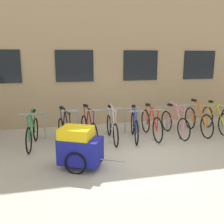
% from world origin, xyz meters
% --- Properties ---
extents(ground_plane, '(42.00, 42.00, 0.00)m').
position_xyz_m(ground_plane, '(0.00, 0.00, 0.00)').
color(ground_plane, '#B2ADA0').
extents(storefront_building, '(28.00, 7.32, 6.27)m').
position_xyz_m(storefront_building, '(0.00, 6.84, 3.14)').
color(storefront_building, tan).
rests_on(storefront_building, ground).
extents(bike_rack, '(6.54, 0.05, 0.82)m').
position_xyz_m(bike_rack, '(0.49, 1.90, 0.49)').
color(bike_rack, gray).
rests_on(bike_rack, ground).
extents(bicycle_orange, '(0.44, 1.84, 1.06)m').
position_xyz_m(bicycle_orange, '(2.56, 1.38, 0.41)').
color(bicycle_orange, black).
rests_on(bicycle_orange, ground).
extents(bicycle_red, '(0.44, 1.81, 0.99)m').
position_xyz_m(bicycle_red, '(0.92, 1.35, 0.40)').
color(bicycle_red, black).
rests_on(bicycle_red, ground).
extents(bicycle_pink, '(0.44, 1.73, 1.08)m').
position_xyz_m(bicycle_pink, '(1.70, 1.32, 0.38)').
color(bicycle_pink, black).
rests_on(bicycle_pink, ground).
extents(bicycle_black, '(0.49, 1.68, 1.10)m').
position_xyz_m(bicycle_black, '(-1.69, 1.26, 0.38)').
color(bicycle_black, black).
rests_on(bicycle_black, ground).
extents(bicycle_green, '(0.44, 1.72, 1.04)m').
position_xyz_m(bicycle_green, '(-2.59, 1.31, 0.38)').
color(bicycle_green, black).
rests_on(bicycle_green, ground).
extents(bicycle_maroon, '(0.44, 1.64, 1.05)m').
position_xyz_m(bicycle_maroon, '(-1.00, 1.43, 0.38)').
color(bicycle_maroon, black).
rests_on(bicycle_maroon, ground).
extents(bicycle_blue, '(0.51, 1.69, 0.99)m').
position_xyz_m(bicycle_blue, '(0.35, 1.27, 0.39)').
color(bicycle_blue, black).
rests_on(bicycle_blue, ground).
extents(bicycle_yellow, '(0.44, 1.82, 0.99)m').
position_xyz_m(bicycle_yellow, '(3.24, 1.43, 0.39)').
color(bicycle_yellow, black).
rests_on(bicycle_yellow, ground).
extents(bicycle_silver, '(0.44, 1.74, 1.10)m').
position_xyz_m(bicycle_silver, '(-0.33, 1.28, 0.38)').
color(bicycle_silver, black).
rests_on(bicycle_silver, ground).
extents(bike_trailer, '(1.43, 0.95, 0.94)m').
position_xyz_m(bike_trailer, '(-1.48, -0.40, 0.49)').
color(bike_trailer, navy).
rests_on(bike_trailer, ground).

